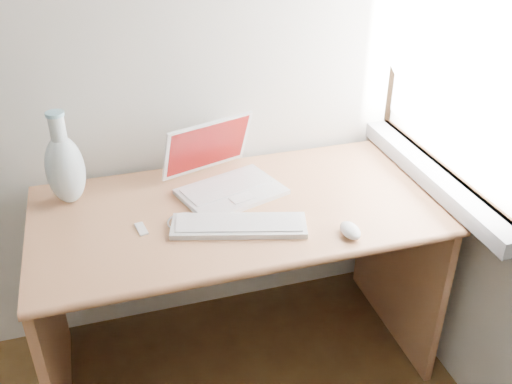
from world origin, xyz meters
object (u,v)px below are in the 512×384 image
object	(u,v)px
external_keyboard	(239,225)
desk	(231,243)
laptop	(228,175)
vase	(65,167)

from	to	relation	value
external_keyboard	desk	bearing A→B (deg)	98.98
laptop	vase	xyz separation A→B (m)	(-0.56, 0.07, 0.08)
external_keyboard	vase	bearing A→B (deg)	163.20
laptop	vase	bearing A→B (deg)	155.27
laptop	external_keyboard	size ratio (longest dim) A/B	0.89
desk	laptop	bearing A→B (deg)	82.49
laptop	desk	bearing A→B (deg)	-115.44
vase	laptop	bearing A→B (deg)	-6.80
desk	vase	bearing A→B (deg)	167.99
vase	desk	bearing A→B (deg)	-12.01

